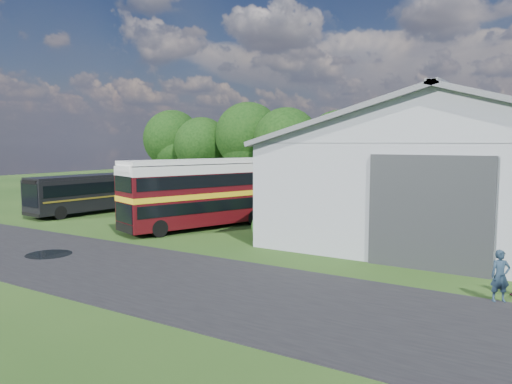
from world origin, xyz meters
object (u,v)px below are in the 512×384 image
Objects in this scene: storage_shed at (477,164)px; bus_dark_single at (97,192)px; bus_maroon_double at (199,194)px; bus_green_single at (189,198)px; visitor_a at (500,276)px.

storage_shed reaches higher than bus_dark_single.
bus_maroon_double is 0.96× the size of bus_dark_single.
bus_dark_single is (-8.71, -0.91, 0.00)m from bus_green_single.
storage_shed is 2.24× the size of bus_dark_single.
bus_maroon_double is (2.75, -2.25, 0.62)m from bus_green_single.
bus_maroon_double is 11.55m from bus_dark_single.
visitor_a is at bearing -8.81° from bus_dark_single.
bus_green_single is 8.76m from bus_dark_single.
bus_green_single is at bearing 128.28° from visitor_a.
visitor_a is (20.99, -8.37, -0.69)m from bus_green_single.
storage_shed is 13.66× the size of visitor_a.
bus_maroon_double is 5.85× the size of visitor_a.
bus_green_single is 1.01× the size of bus_dark_single.
visitor_a is (29.71, -7.46, -0.69)m from bus_dark_single.
bus_maroon_double reaches higher than bus_green_single.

